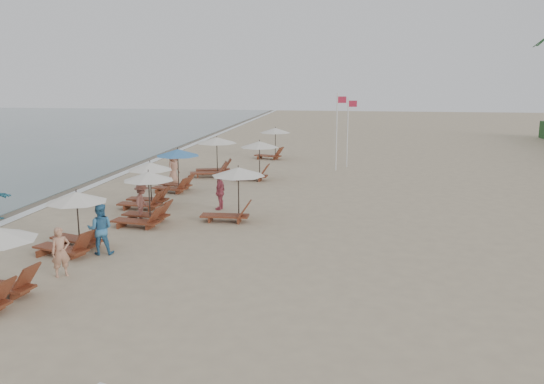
# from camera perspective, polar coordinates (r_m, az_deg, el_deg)

# --- Properties ---
(ground) EXTENTS (160.00, 160.00, 0.00)m
(ground) POSITION_cam_1_polar(r_m,az_deg,el_deg) (18.59, -1.30, -6.91)
(ground) COLOR tan
(ground) RESTS_ON ground
(wet_sand_band) EXTENTS (3.20, 140.00, 0.01)m
(wet_sand_band) POSITION_cam_1_polar(r_m,az_deg,el_deg) (32.03, -20.57, 0.27)
(wet_sand_band) COLOR #6B5E4C
(wet_sand_band) RESTS_ON ground
(foam_line) EXTENTS (0.50, 140.00, 0.02)m
(foam_line) POSITION_cam_1_polar(r_m,az_deg,el_deg) (31.42, -18.50, 0.22)
(foam_line) COLOR white
(foam_line) RESTS_ON ground
(lounger_station_1) EXTENTS (2.54, 2.40, 2.09)m
(lounger_station_1) POSITION_cam_1_polar(r_m,az_deg,el_deg) (20.42, -19.56, -3.01)
(lounger_station_1) COLOR brown
(lounger_station_1) RESTS_ON ground
(lounger_station_2) EXTENTS (2.50, 2.07, 2.17)m
(lounger_station_2) POSITION_cam_1_polar(r_m,az_deg,el_deg) (23.30, -12.82, -0.78)
(lounger_station_2) COLOR brown
(lounger_station_2) RESTS_ON ground
(lounger_station_3) EXTENTS (2.45, 2.04, 2.08)m
(lounger_station_3) POSITION_cam_1_polar(r_m,az_deg,el_deg) (26.35, -12.59, 0.61)
(lounger_station_3) COLOR brown
(lounger_station_3) RESTS_ON ground
(lounger_station_4) EXTENTS (2.50, 2.27, 2.21)m
(lounger_station_4) POSITION_cam_1_polar(r_m,az_deg,el_deg) (29.71, -9.77, 2.34)
(lounger_station_4) COLOR brown
(lounger_station_4) RESTS_ON ground
(lounger_station_5) EXTENTS (2.82, 2.50, 2.32)m
(lounger_station_5) POSITION_cam_1_polar(r_m,az_deg,el_deg) (34.02, -5.97, 3.55)
(lounger_station_5) COLOR brown
(lounger_station_5) RESTS_ON ground
(inland_station_0) EXTENTS (2.70, 2.24, 2.22)m
(inland_station_0) POSITION_cam_1_polar(r_m,az_deg,el_deg) (23.27, -4.01, 0.35)
(inland_station_0) COLOR brown
(inland_station_0) RESTS_ON ground
(inland_station_1) EXTENTS (2.79, 2.24, 2.22)m
(inland_station_1) POSITION_cam_1_polar(r_m,az_deg,el_deg) (32.46, -1.77, 3.49)
(inland_station_1) COLOR brown
(inland_station_1) RESTS_ON ground
(inland_station_2) EXTENTS (2.71, 2.24, 2.22)m
(inland_station_2) POSITION_cam_1_polar(r_m,az_deg,el_deg) (40.77, 0.02, 5.28)
(inland_station_2) COLOR brown
(inland_station_2) RESTS_ON ground
(beachgoer_near) EXTENTS (0.66, 0.64, 1.52)m
(beachgoer_near) POSITION_cam_1_polar(r_m,az_deg,el_deg) (18.09, -20.52, -5.68)
(beachgoer_near) COLOR tan
(beachgoer_near) RESTS_ON ground
(beachgoer_mid_a) EXTENTS (0.99, 0.86, 1.75)m
(beachgoer_mid_a) POSITION_cam_1_polar(r_m,az_deg,el_deg) (19.86, -16.92, -3.58)
(beachgoer_mid_a) COLOR teal
(beachgoer_mid_a) RESTS_ON ground
(beachgoer_mid_b) EXTENTS (0.71, 1.09, 1.60)m
(beachgoer_mid_b) POSITION_cam_1_polar(r_m,az_deg,el_deg) (23.84, -12.98, -1.04)
(beachgoer_mid_b) COLOR brown
(beachgoer_mid_b) RESTS_ON ground
(beachgoer_far_a) EXTENTS (0.50, 0.98, 1.61)m
(beachgoer_far_a) POSITION_cam_1_polar(r_m,az_deg,el_deg) (25.42, -5.25, 0.01)
(beachgoer_far_a) COLOR #AF4656
(beachgoer_far_a) RESTS_ON ground
(beachgoer_far_b) EXTENTS (0.77, 0.98, 1.76)m
(beachgoer_far_b) POSITION_cam_1_polar(r_m,az_deg,el_deg) (31.82, -9.91, 2.38)
(beachgoer_far_b) COLOR tan
(beachgoer_far_b) RESTS_ON ground
(flag_pole_near) EXTENTS (0.60, 0.08, 4.84)m
(flag_pole_near) POSITION_cam_1_polar(r_m,az_deg,el_deg) (35.85, 6.59, 6.40)
(flag_pole_near) COLOR silver
(flag_pole_near) RESTS_ON ground
(flag_pole_far) EXTENTS (0.59, 0.08, 4.53)m
(flag_pole_far) POSITION_cam_1_polar(r_m,az_deg,el_deg) (37.25, 7.68, 6.32)
(flag_pole_far) COLOR silver
(flag_pole_far) RESTS_ON ground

